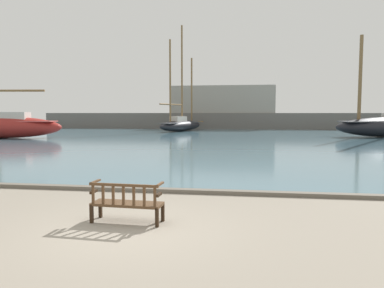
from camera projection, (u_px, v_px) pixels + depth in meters
name	position (u px, v px, depth m)	size (l,w,h in m)	color
ground_plane	(126.00, 231.00, 7.86)	(160.00, 160.00, 0.00)	gray
harbor_water	(229.00, 131.00, 51.23)	(100.00, 80.00, 0.08)	slate
quay_edge_kerb	(166.00, 190.00, 11.65)	(40.00, 0.30, 0.12)	#675F54
park_bench	(127.00, 202.00, 8.40)	(1.63, 0.61, 0.92)	black
sailboat_mid_port	(2.00, 126.00, 35.35)	(14.00, 4.10, 13.16)	maroon
sailboat_nearest_port	(181.00, 123.00, 48.64)	(5.38, 11.04, 13.57)	black
far_breakwater	(228.00, 115.00, 55.25)	(57.19, 2.40, 6.45)	#66605B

